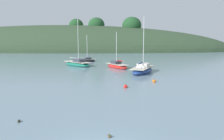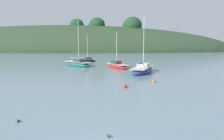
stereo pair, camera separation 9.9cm
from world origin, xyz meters
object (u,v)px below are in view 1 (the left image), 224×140
Objects in this scene: sailboat_cream_ketch at (87,61)px; sailboat_blue_center at (78,64)px; mooring_buoy_inner at (154,81)px; duck_straggler at (109,136)px; sailboat_teal_outer at (117,66)px; duck_trailing at (19,121)px; sailboat_yellow_far at (143,70)px; mooring_buoy_channel at (126,87)px.

sailboat_blue_center is at bearing -94.91° from sailboat_cream_ketch.
mooring_buoy_inner reaches higher than duck_straggler.
duck_straggler is at bearing -90.51° from sailboat_teal_outer.
mooring_buoy_inner is at bearing -52.52° from sailboat_blue_center.
duck_straggler is at bearing -76.81° from sailboat_blue_center.
duck_trailing is at bearing -102.83° from sailboat_teal_outer.
duck_straggler is 6.30m from duck_trailing.
sailboat_cream_ketch reaches higher than mooring_buoy_inner.
duck_trailing is at bearing -115.48° from sailboat_yellow_far.
sailboat_teal_outer reaches higher than mooring_buoy_channel.
sailboat_teal_outer is 15.99× the size of duck_straggler.
sailboat_blue_center is 1.02× the size of sailboat_yellow_far.
sailboat_blue_center is 14.44m from sailboat_yellow_far.
mooring_buoy_channel is (8.10, -27.09, -0.18)m from sailboat_cream_ketch.
duck_straggler is at bearing -95.83° from mooring_buoy_channel.
sailboat_yellow_far reaches higher than mooring_buoy_inner.
sailboat_teal_outer is at bearing -18.38° from sailboat_blue_center.
sailboat_blue_center is 17.06× the size of mooring_buoy_channel.
mooring_buoy_inner is (12.39, -16.16, -0.29)m from sailboat_blue_center.
sailboat_blue_center is at bearing 127.48° from mooring_buoy_inner.
mooring_buoy_channel is at bearing -65.71° from sailboat_blue_center.
sailboat_cream_ketch is 11.72× the size of mooring_buoy_channel.
sailboat_teal_outer is at bearing -55.33° from sailboat_cream_ketch.
sailboat_cream_ketch reaches higher than mooring_buoy_channel.
sailboat_yellow_far is 23.84m from duck_trailing.
mooring_buoy_inner is (3.63, 3.26, 0.00)m from mooring_buoy_channel.
mooring_buoy_channel is 1.00× the size of mooring_buoy_inner.
sailboat_blue_center is at bearing 161.62° from sailboat_teal_outer.
sailboat_blue_center reaches higher than sailboat_teal_outer.
mooring_buoy_channel reaches higher than duck_trailing.
sailboat_yellow_far is at bearing -54.96° from sailboat_teal_outer.
sailboat_blue_center is at bearing 144.73° from sailboat_yellow_far.
sailboat_yellow_far is (4.04, -5.77, 0.07)m from sailboat_teal_outer.
duck_trailing is (-6.21, -27.29, -0.31)m from sailboat_teal_outer.
duck_straggler is (7.48, -31.93, -0.36)m from sailboat_blue_center.
sailboat_blue_center reaches higher than mooring_buoy_inner.
duck_straggler is at bearing -80.22° from sailboat_cream_ketch.
sailboat_teal_outer is 27.99m from duck_trailing.
sailboat_blue_center reaches higher than duck_trailing.
duck_straggler is 0.99× the size of duck_trailing.
sailboat_cream_ketch is 26.56m from mooring_buoy_inner.
mooring_buoy_channel is (8.76, -19.42, -0.29)m from sailboat_blue_center.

